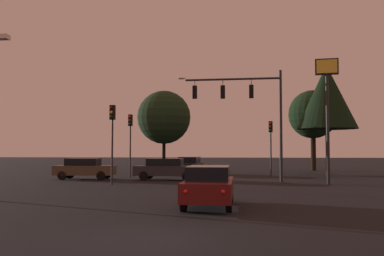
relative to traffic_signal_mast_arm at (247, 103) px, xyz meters
name	(u,v)px	position (x,y,z in m)	size (l,w,h in m)	color
ground_plane	(206,176)	(-3.12, 5.88, -5.27)	(168.00, 168.00, 0.00)	black
traffic_signal_mast_arm	(247,103)	(0.00, 0.00, 0.00)	(7.10, 0.67, 7.47)	#232326
traffic_light_corner_left	(112,129)	(-8.41, -3.27, -1.85)	(0.35, 0.38, 4.88)	#232326
traffic_light_corner_right	(130,133)	(-8.92, 3.73, -1.84)	(0.33, 0.37, 4.89)	#232326
traffic_light_median	(271,137)	(2.16, 6.16, -2.11)	(0.35, 0.38, 4.47)	#232326
car_nearside_lane	(209,185)	(-2.05, -12.76, -4.48)	(1.87, 4.33, 1.52)	#4C0F0F
car_crossing_left	(167,169)	(-5.66, 1.07, -4.48)	(4.70, 1.98, 1.52)	#232328
car_crossing_right	(85,168)	(-11.67, 1.22, -4.48)	(4.34, 1.90, 1.52)	#473828
car_far_lane	(189,165)	(-4.65, 7.85, -4.48)	(2.23, 4.71, 1.52)	black
store_sign_illuminated	(327,93)	(4.83, -1.97, 0.38)	(1.42, 0.46, 7.80)	#232326
tree_behind_sign	(313,115)	(7.48, 15.85, 0.51)	(5.01, 5.01, 8.32)	black
tree_left_far	(327,97)	(6.84, 6.86, 1.23)	(4.91, 4.91, 9.18)	black
tree_center_horizon	(164,117)	(-7.85, 14.20, 0.19)	(5.47, 5.47, 8.21)	black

